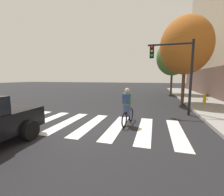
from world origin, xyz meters
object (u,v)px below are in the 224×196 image
at_px(traffic_light_near, 176,65).
at_px(fire_hydrant, 205,99).
at_px(cyclist, 127,107).
at_px(street_tree_mid, 173,57).
at_px(street_tree_near, 186,46).

bearing_deg(traffic_light_near, fire_hydrant, 54.10).
bearing_deg(fire_hydrant, traffic_light_near, -125.90).
bearing_deg(cyclist, street_tree_mid, 76.87).
bearing_deg(street_tree_near, traffic_light_near, -106.19).
xyz_separation_m(cyclist, street_tree_near, (3.33, 6.38, 3.71)).
bearing_deg(fire_hydrant, street_tree_mid, 103.49).
bearing_deg(street_tree_mid, street_tree_near, -88.63).
bearing_deg(street_tree_mid, fire_hydrant, -76.51).
height_order(traffic_light_near, street_tree_mid, street_tree_mid).
height_order(fire_hydrant, street_tree_mid, street_tree_mid).
distance_m(fire_hydrant, street_tree_mid, 8.47).
relative_size(traffic_light_near, street_tree_near, 0.62).
xyz_separation_m(fire_hydrant, street_tree_near, (-1.56, 0.05, 4.02)).
bearing_deg(fire_hydrant, street_tree_near, 178.09).
height_order(cyclist, street_tree_mid, street_tree_mid).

